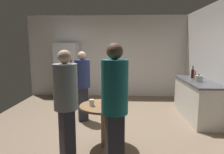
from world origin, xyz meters
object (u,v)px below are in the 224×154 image
beer_bottle_green (108,103)px  person_in_gray_shirt (66,99)px  wine_bottle_on_counter (193,74)px  kettle (199,79)px  beer_bottle_on_counter (195,77)px  beer_bottle_amber (103,98)px  person_in_teal_shirt (115,101)px  foreground_table (104,111)px  refrigerator (68,71)px  beer_bottle_brown (104,102)px  person_in_navy_shirt (83,81)px  plastic_cup_white (92,103)px

beer_bottle_green → person_in_gray_shirt: (-0.58, -0.32, 0.15)m
wine_bottle_on_counter → kettle: bearing=-93.8°
wine_bottle_on_counter → beer_bottle_on_counter: size_ratio=1.35×
beer_bottle_amber → beer_bottle_green: bearing=-70.7°
beer_bottle_on_counter → person_in_teal_shirt: (-1.83, -2.32, 0.04)m
kettle → person_in_teal_shirt: person_in_teal_shirt is taller
foreground_table → beer_bottle_on_counter: bearing=37.6°
beer_bottle_green → refrigerator: bearing=114.6°
kettle → beer_bottle_brown: kettle is taller
foreground_table → person_in_navy_shirt: (-0.58, 1.21, 0.29)m
refrigerator → beer_bottle_brown: (1.45, -3.27, -0.08)m
beer_bottle_on_counter → person_in_gray_shirt: 3.25m
kettle → beer_bottle_amber: (-2.07, -1.25, -0.15)m
wine_bottle_on_counter → beer_bottle_green: bearing=-134.2°
refrigerator → beer_bottle_green: (1.53, -3.34, -0.08)m
person_in_teal_shirt → refrigerator: bearing=4.7°
wine_bottle_on_counter → person_in_teal_shirt: 3.25m
beer_bottle_green → person_in_navy_shirt: bearing=115.8°
kettle → beer_bottle_brown: (-2.05, -1.48, -0.15)m
kettle → foreground_table: bearing=-146.0°
refrigerator → person_in_gray_shirt: size_ratio=1.09×
plastic_cup_white → person_in_teal_shirt: bearing=-60.4°
foreground_table → wine_bottle_on_counter: bearing=42.2°
person_in_navy_shirt → person_in_gray_shirt: bearing=-14.4°
person_in_navy_shirt → plastic_cup_white: bearing=-0.2°
kettle → person_in_teal_shirt: bearing=-130.8°
person_in_navy_shirt → beer_bottle_green: bearing=8.6°
beer_bottle_brown → wine_bottle_on_counter: bearing=43.7°
wine_bottle_on_counter → person_in_navy_shirt: bearing=-165.6°
kettle → beer_bottle_on_counter: size_ratio=1.06×
refrigerator → kettle: 3.93m
person_in_teal_shirt → person_in_gray_shirt: (-0.70, 0.27, -0.06)m
refrigerator → beer_bottle_amber: (1.43, -3.04, -0.08)m
beer_bottle_green → person_in_navy_shirt: (-0.67, 1.37, 0.11)m
kettle → foreground_table: kettle is taller
wine_bottle_on_counter → beer_bottle_green: size_ratio=1.35×
refrigerator → plastic_cup_white: (1.26, -3.24, -0.11)m
kettle → wine_bottle_on_counter: bearing=86.2°
wine_bottle_on_counter → person_in_navy_shirt: size_ratio=0.20×
plastic_cup_white → person_in_navy_shirt: size_ratio=0.07×
beer_bottle_amber → person_in_teal_shirt: person_in_teal_shirt is taller
foreground_table → beer_bottle_amber: size_ratio=3.48×
beer_bottle_amber → person_in_navy_shirt: person_in_navy_shirt is taller
plastic_cup_white → foreground_table: bearing=18.3°
wine_bottle_on_counter → beer_bottle_amber: (-2.10, -1.76, -0.20)m
kettle → beer_bottle_amber: bearing=-148.9°
wine_bottle_on_counter → person_in_gray_shirt: bearing=-137.4°
kettle → plastic_cup_white: (-2.24, -1.44, -0.18)m
wine_bottle_on_counter → beer_bottle_amber: bearing=-140.2°
refrigerator → beer_bottle_brown: 3.58m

